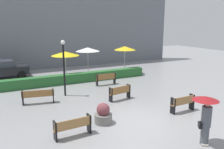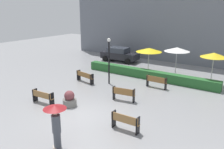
{
  "view_description": "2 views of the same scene",
  "coord_description": "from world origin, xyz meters",
  "px_view_note": "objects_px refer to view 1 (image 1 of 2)",
  "views": [
    {
      "loc": [
        -5.72,
        -8.93,
        4.68
      ],
      "look_at": [
        0.72,
        4.06,
        1.43
      ],
      "focal_mm": 36.32,
      "sensor_mm": 36.0,
      "label": 1
    },
    {
      "loc": [
        8.29,
        -9.32,
        6.02
      ],
      "look_at": [
        -0.58,
        3.61,
        1.44
      ],
      "focal_mm": 37.52,
      "sensor_mm": 36.0,
      "label": 2
    }
  ],
  "objects_px": {
    "bench_back_row": "(106,78)",
    "patio_umbrella_yellow": "(65,54)",
    "lamp_post": "(64,62)",
    "pedestrian_with_umbrella": "(206,113)",
    "parked_car": "(2,69)",
    "bench_near_right": "(183,103)",
    "patio_umbrella_white": "(88,49)",
    "bench_near_left": "(73,126)",
    "patio_umbrella_yellow_far": "(125,48)",
    "bench_far_left": "(38,95)",
    "bench_mid_center": "(120,92)",
    "planter_pot": "(103,114)"
  },
  "relations": [
    {
      "from": "patio_umbrella_yellow_far",
      "to": "planter_pot",
      "type": "bearing_deg",
      "value": -124.75
    },
    {
      "from": "pedestrian_with_umbrella",
      "to": "lamp_post",
      "type": "distance_m",
      "value": 9.24
    },
    {
      "from": "patio_umbrella_yellow_far",
      "to": "parked_car",
      "type": "xyz_separation_m",
      "value": [
        -10.54,
        3.09,
        -1.63
      ]
    },
    {
      "from": "bench_mid_center",
      "to": "pedestrian_with_umbrella",
      "type": "relative_size",
      "value": 0.78
    },
    {
      "from": "bench_near_left",
      "to": "bench_mid_center",
      "type": "height_order",
      "value": "bench_mid_center"
    },
    {
      "from": "patio_umbrella_yellow",
      "to": "patio_umbrella_yellow_far",
      "type": "height_order",
      "value": "patio_umbrella_yellow_far"
    },
    {
      "from": "pedestrian_with_umbrella",
      "to": "patio_umbrella_yellow",
      "type": "xyz_separation_m",
      "value": [
        -1.97,
        13.07,
        0.9
      ]
    },
    {
      "from": "bench_back_row",
      "to": "patio_umbrella_yellow",
      "type": "xyz_separation_m",
      "value": [
        -2.28,
        3.26,
        1.68
      ]
    },
    {
      "from": "patio_umbrella_white",
      "to": "bench_back_row",
      "type": "bearing_deg",
      "value": -90.56
    },
    {
      "from": "bench_near_left",
      "to": "parked_car",
      "type": "distance_m",
      "value": 13.19
    },
    {
      "from": "bench_far_left",
      "to": "patio_umbrella_white",
      "type": "xyz_separation_m",
      "value": [
        5.46,
        6.12,
        1.87
      ]
    },
    {
      "from": "planter_pot",
      "to": "patio_umbrella_yellow",
      "type": "distance_m",
      "value": 9.7
    },
    {
      "from": "patio_umbrella_yellow",
      "to": "bench_near_right",
      "type": "bearing_deg",
      "value": -70.06
    },
    {
      "from": "bench_back_row",
      "to": "bench_near_left",
      "type": "bearing_deg",
      "value": -124.43
    },
    {
      "from": "parked_car",
      "to": "pedestrian_with_umbrella",
      "type": "bearing_deg",
      "value": -66.45
    },
    {
      "from": "bench_mid_center",
      "to": "parked_car",
      "type": "xyz_separation_m",
      "value": [
        -6.51,
        9.65,
        0.29
      ]
    },
    {
      "from": "bench_near_left",
      "to": "patio_umbrella_yellow_far",
      "type": "xyz_separation_m",
      "value": [
        8.07,
        9.87,
        1.96
      ]
    },
    {
      "from": "bench_far_left",
      "to": "bench_near_left",
      "type": "bearing_deg",
      "value": -82.2
    },
    {
      "from": "bench_near_right",
      "to": "patio_umbrella_white",
      "type": "height_order",
      "value": "patio_umbrella_white"
    },
    {
      "from": "patio_umbrella_yellow_far",
      "to": "patio_umbrella_yellow",
      "type": "bearing_deg",
      "value": 176.7
    },
    {
      "from": "bench_near_left",
      "to": "pedestrian_with_umbrella",
      "type": "height_order",
      "value": "pedestrian_with_umbrella"
    },
    {
      "from": "bench_back_row",
      "to": "pedestrian_with_umbrella",
      "type": "bearing_deg",
      "value": -91.83
    },
    {
      "from": "planter_pot",
      "to": "pedestrian_with_umbrella",
      "type": "bearing_deg",
      "value": -52.52
    },
    {
      "from": "bench_back_row",
      "to": "patio_umbrella_yellow",
      "type": "height_order",
      "value": "patio_umbrella_yellow"
    },
    {
      "from": "bench_back_row",
      "to": "bench_mid_center",
      "type": "bearing_deg",
      "value": -101.02
    },
    {
      "from": "bench_far_left",
      "to": "pedestrian_with_umbrella",
      "type": "height_order",
      "value": "pedestrian_with_umbrella"
    },
    {
      "from": "pedestrian_with_umbrella",
      "to": "lamp_post",
      "type": "relative_size",
      "value": 0.54
    },
    {
      "from": "bench_near_right",
      "to": "patio_umbrella_white",
      "type": "distance_m",
      "value": 11.16
    },
    {
      "from": "bench_mid_center",
      "to": "pedestrian_with_umbrella",
      "type": "distance_m",
      "value": 6.25
    },
    {
      "from": "pedestrian_with_umbrella",
      "to": "planter_pot",
      "type": "bearing_deg",
      "value": 127.48
    },
    {
      "from": "lamp_post",
      "to": "patio_umbrella_yellow",
      "type": "distance_m",
      "value": 4.66
    },
    {
      "from": "bench_far_left",
      "to": "planter_pot",
      "type": "height_order",
      "value": "planter_pot"
    },
    {
      "from": "bench_mid_center",
      "to": "planter_pot",
      "type": "xyz_separation_m",
      "value": [
        -2.34,
        -2.62,
        -0.1
      ]
    },
    {
      "from": "bench_back_row",
      "to": "lamp_post",
      "type": "bearing_deg",
      "value": -161.18
    },
    {
      "from": "bench_near_right",
      "to": "bench_back_row",
      "type": "distance_m",
      "value": 7.01
    },
    {
      "from": "bench_mid_center",
      "to": "patio_umbrella_yellow_far",
      "type": "bearing_deg",
      "value": 58.45
    },
    {
      "from": "bench_near_left",
      "to": "patio_umbrella_yellow",
      "type": "bearing_deg",
      "value": 76.37
    },
    {
      "from": "bench_near_right",
      "to": "bench_far_left",
      "type": "height_order",
      "value": "bench_near_right"
    },
    {
      "from": "lamp_post",
      "to": "patio_umbrella_yellow_far",
      "type": "xyz_separation_m",
      "value": [
        6.89,
        4.15,
        0.17
      ]
    },
    {
      "from": "bench_near_right",
      "to": "patio_umbrella_white",
      "type": "xyz_separation_m",
      "value": [
        -1.36,
        10.92,
        1.86
      ]
    },
    {
      "from": "bench_mid_center",
      "to": "patio_umbrella_yellow_far",
      "type": "height_order",
      "value": "patio_umbrella_yellow_far"
    },
    {
      "from": "planter_pot",
      "to": "patio_umbrella_yellow_far",
      "type": "height_order",
      "value": "patio_umbrella_yellow_far"
    },
    {
      "from": "pedestrian_with_umbrella",
      "to": "parked_car",
      "type": "xyz_separation_m",
      "value": [
        -6.9,
        15.83,
        -0.5
      ]
    },
    {
      "from": "planter_pot",
      "to": "patio_umbrella_yellow",
      "type": "xyz_separation_m",
      "value": [
        0.77,
        9.51,
        1.79
      ]
    },
    {
      "from": "bench_near_right",
      "to": "bench_far_left",
      "type": "relative_size",
      "value": 0.8
    },
    {
      "from": "bench_back_row",
      "to": "planter_pot",
      "type": "bearing_deg",
      "value": -116.01
    },
    {
      "from": "bench_near_left",
      "to": "bench_back_row",
      "type": "distance_m",
      "value": 8.4
    },
    {
      "from": "lamp_post",
      "to": "parked_car",
      "type": "relative_size",
      "value": 0.85
    },
    {
      "from": "bench_near_left",
      "to": "patio_umbrella_white",
      "type": "xyz_separation_m",
      "value": [
        4.79,
        10.98,
        1.9
      ]
    },
    {
      "from": "bench_far_left",
      "to": "bench_back_row",
      "type": "distance_m",
      "value": 5.8
    }
  ]
}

